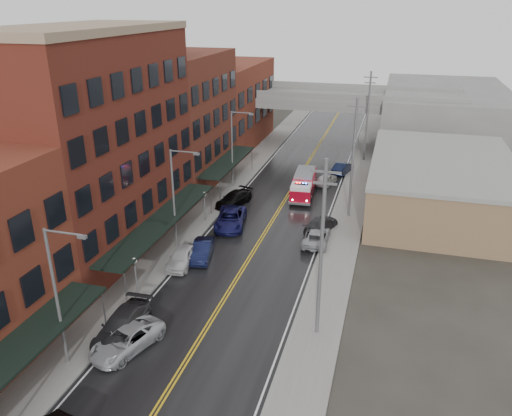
# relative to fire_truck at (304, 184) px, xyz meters

# --- Properties ---
(road) EXTENTS (11.00, 160.00, 0.02)m
(road) POSITION_rel_fire_truck_xyz_m (-1.69, -9.48, -1.39)
(road) COLOR black
(road) RESTS_ON ground
(sidewalk_left) EXTENTS (3.00, 160.00, 0.15)m
(sidewalk_left) POSITION_rel_fire_truck_xyz_m (-8.99, -9.48, -1.33)
(sidewalk_left) COLOR slate
(sidewalk_left) RESTS_ON ground
(sidewalk_right) EXTENTS (3.00, 160.00, 0.15)m
(sidewalk_right) POSITION_rel_fire_truck_xyz_m (5.61, -9.48, -1.33)
(sidewalk_right) COLOR slate
(sidewalk_right) RESTS_ON ground
(curb_left) EXTENTS (0.30, 160.00, 0.15)m
(curb_left) POSITION_rel_fire_truck_xyz_m (-7.34, -9.48, -1.33)
(curb_left) COLOR gray
(curb_left) RESTS_ON ground
(curb_right) EXTENTS (0.30, 160.00, 0.15)m
(curb_right) POSITION_rel_fire_truck_xyz_m (3.96, -9.48, -1.33)
(curb_right) COLOR gray
(curb_right) RESTS_ON ground
(brick_building_b) EXTENTS (9.00, 20.00, 18.00)m
(brick_building_b) POSITION_rel_fire_truck_xyz_m (-14.99, -16.48, 7.60)
(brick_building_b) COLOR #5C2618
(brick_building_b) RESTS_ON ground
(brick_building_c) EXTENTS (9.00, 15.00, 15.00)m
(brick_building_c) POSITION_rel_fire_truck_xyz_m (-14.99, 1.02, 6.10)
(brick_building_c) COLOR #5B291B
(brick_building_c) RESTS_ON ground
(brick_building_far) EXTENTS (9.00, 20.00, 12.00)m
(brick_building_far) POSITION_rel_fire_truck_xyz_m (-14.99, 18.52, 4.60)
(brick_building_far) COLOR brown
(brick_building_far) RESTS_ON ground
(tan_building) EXTENTS (14.00, 22.00, 5.00)m
(tan_building) POSITION_rel_fire_truck_xyz_m (14.31, 0.52, 1.10)
(tan_building) COLOR #906D4D
(tan_building) RESTS_ON ground
(right_far_block) EXTENTS (18.00, 30.00, 8.00)m
(right_far_block) POSITION_rel_fire_truck_xyz_m (16.31, 30.52, 2.60)
(right_far_block) COLOR slate
(right_far_block) RESTS_ON ground
(awning_0) EXTENTS (2.60, 16.00, 3.09)m
(awning_0) POSITION_rel_fire_truck_xyz_m (-9.18, -35.48, 1.59)
(awning_0) COLOR black
(awning_0) RESTS_ON ground
(awning_1) EXTENTS (2.60, 18.00, 3.09)m
(awning_1) POSITION_rel_fire_truck_xyz_m (-9.18, -16.48, 1.59)
(awning_1) COLOR black
(awning_1) RESTS_ON ground
(awning_2) EXTENTS (2.60, 13.00, 3.09)m
(awning_2) POSITION_rel_fire_truck_xyz_m (-9.18, 1.02, 1.58)
(awning_2) COLOR black
(awning_2) RESTS_ON ground
(globe_lamp_1) EXTENTS (0.44, 0.44, 3.12)m
(globe_lamp_1) POSITION_rel_fire_truck_xyz_m (-8.09, -23.48, 0.91)
(globe_lamp_1) COLOR #59595B
(globe_lamp_1) RESTS_ON ground
(globe_lamp_2) EXTENTS (0.44, 0.44, 3.12)m
(globe_lamp_2) POSITION_rel_fire_truck_xyz_m (-8.09, -9.48, 0.91)
(globe_lamp_2) COLOR #59595B
(globe_lamp_2) RESTS_ON ground
(street_lamp_0) EXTENTS (2.64, 0.22, 9.00)m
(street_lamp_0) POSITION_rel_fire_truck_xyz_m (-8.24, -31.48, 3.79)
(street_lamp_0) COLOR #59595B
(street_lamp_0) RESTS_ON ground
(street_lamp_1) EXTENTS (2.64, 0.22, 9.00)m
(street_lamp_1) POSITION_rel_fire_truck_xyz_m (-8.24, -15.48, 3.79)
(street_lamp_1) COLOR #59595B
(street_lamp_1) RESTS_ON ground
(street_lamp_2) EXTENTS (2.64, 0.22, 9.00)m
(street_lamp_2) POSITION_rel_fire_truck_xyz_m (-8.24, 0.52, 3.79)
(street_lamp_2) COLOR #59595B
(street_lamp_2) RESTS_ON ground
(utility_pole_0) EXTENTS (1.80, 0.24, 12.00)m
(utility_pole_0) POSITION_rel_fire_truck_xyz_m (5.51, -24.48, 4.91)
(utility_pole_0) COLOR #59595B
(utility_pole_0) RESTS_ON ground
(utility_pole_1) EXTENTS (1.80, 0.24, 12.00)m
(utility_pole_1) POSITION_rel_fire_truck_xyz_m (5.51, -4.48, 4.91)
(utility_pole_1) COLOR #59595B
(utility_pole_1) RESTS_ON ground
(utility_pole_2) EXTENTS (1.80, 0.24, 12.00)m
(utility_pole_2) POSITION_rel_fire_truck_xyz_m (5.51, 15.52, 4.91)
(utility_pole_2) COLOR #59595B
(utility_pole_2) RESTS_ON ground
(overpass) EXTENTS (40.00, 10.00, 7.50)m
(overpass) POSITION_rel_fire_truck_xyz_m (-1.69, 22.52, 4.59)
(overpass) COLOR slate
(overpass) RESTS_ON ground
(fire_truck) EXTENTS (3.24, 7.22, 2.58)m
(fire_truck) POSITION_rel_fire_truck_xyz_m (0.00, 0.00, 0.00)
(fire_truck) COLOR maroon
(fire_truck) RESTS_ON ground
(parked_car_left_2) EXTENTS (3.80, 5.54, 1.41)m
(parked_car_left_2) POSITION_rel_fire_truck_xyz_m (-5.68, -29.28, -0.70)
(parked_car_left_2) COLOR #ADB1B5
(parked_car_left_2) RESTS_ON ground
(parked_car_left_3) EXTENTS (2.45, 5.65, 1.62)m
(parked_car_left_3) POSITION_rel_fire_truck_xyz_m (-6.62, -28.18, -0.59)
(parked_car_left_3) COLOR #2A2A2C
(parked_car_left_3) RESTS_ON ground
(parked_car_left_4) EXTENTS (2.02, 4.55, 1.52)m
(parked_car_left_4) POSITION_rel_fire_truck_xyz_m (-6.69, -18.28, -0.64)
(parked_car_left_4) COLOR silver
(parked_car_left_4) RESTS_ON ground
(parked_car_left_5) EXTENTS (2.36, 4.53, 1.42)m
(parked_car_left_5) POSITION_rel_fire_truck_xyz_m (-5.58, -16.68, -0.69)
(parked_car_left_5) COLOR black
(parked_car_left_5) RESTS_ON ground
(parked_car_left_6) EXTENTS (3.70, 6.20, 1.61)m
(parked_car_left_6) POSITION_rel_fire_truck_xyz_m (-5.29, -9.90, -0.59)
(parked_car_left_6) COLOR #131349
(parked_car_left_6) RESTS_ON ground
(parked_car_left_7) EXTENTS (3.41, 5.34, 1.44)m
(parked_car_left_7) POSITION_rel_fire_truck_xyz_m (-6.66, -4.68, -0.68)
(parked_car_left_7) COLOR black
(parked_car_left_7) RESTS_ON ground
(parked_car_right_0) EXTENTS (2.33, 4.85, 1.33)m
(parked_car_right_0) POSITION_rel_fire_truck_xyz_m (3.31, -11.28, -0.73)
(parked_car_right_0) COLOR #9D9EA4
(parked_car_right_0) RESTS_ON ground
(parked_car_right_1) EXTENTS (3.18, 5.00, 1.35)m
(parked_car_right_1) POSITION_rel_fire_truck_xyz_m (3.31, -8.61, -0.73)
(parked_car_right_1) COLOR #28282B
(parked_car_right_1) RESTS_ON ground
(parked_car_right_2) EXTENTS (2.48, 4.18, 1.33)m
(parked_car_right_2) POSITION_rel_fire_truck_xyz_m (1.91, 4.52, -0.73)
(parked_car_right_2) COLOR #BABABA
(parked_car_right_2) RESTS_ON ground
(parked_car_right_3) EXTENTS (2.47, 4.57, 1.43)m
(parked_car_right_3) POSITION_rel_fire_truck_xyz_m (3.31, 9.27, -0.69)
(parked_car_right_3) COLOR black
(parked_car_right_3) RESTS_ON ground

